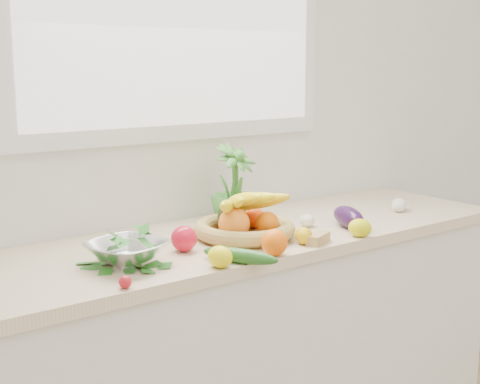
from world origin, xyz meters
TOP-DOWN VIEW (x-y plane):
  - back_wall at (0.00, 2.25)m, footprint 4.50×0.02m
  - counter_cabinet at (0.00, 1.95)m, footprint 2.20×0.58m
  - countertop at (0.00, 1.95)m, footprint 2.24×0.62m
  - orange_loose at (-0.01, 1.67)m, footprint 0.09×0.09m
  - lemon_a at (-0.22, 1.67)m, footprint 0.08×0.09m
  - lemon_b at (0.15, 1.72)m, footprint 0.08×0.09m
  - lemon_c at (0.36, 1.67)m, footprint 0.10×0.10m
  - apple at (-0.21, 1.87)m, footprint 0.10×0.10m
  - ginger at (0.19, 1.69)m, footprint 0.11×0.08m
  - garlic_a at (0.31, 1.88)m, footprint 0.07×0.07m
  - garlic_b at (0.79, 1.87)m, footprint 0.06×0.06m
  - garlic_c at (0.77, 1.85)m, footprint 0.06×0.06m
  - eggplant at (0.42, 1.78)m, footprint 0.13×0.20m
  - cucumber at (-0.14, 1.67)m, footprint 0.15×0.24m
  - radish at (-0.52, 1.67)m, footprint 0.04×0.04m
  - potted_herb at (0.13, 2.07)m, footprint 0.22×0.22m
  - fruit_basket at (0.04, 1.90)m, footprint 0.39×0.39m
  - colander_with_spinach at (-0.42, 1.85)m, footprint 0.28×0.28m

SIDE VIEW (x-z plane):
  - counter_cabinet at x=0.00m, z-range 0.00..0.86m
  - countertop at x=0.00m, z-range 0.86..0.90m
  - ginger at x=0.19m, z-range 0.90..0.93m
  - radish at x=-0.52m, z-range 0.90..0.93m
  - cucumber at x=-0.14m, z-range 0.90..0.94m
  - garlic_a at x=0.31m, z-range 0.90..0.95m
  - garlic_c at x=0.77m, z-range 0.90..0.95m
  - garlic_b at x=0.79m, z-range 0.90..0.95m
  - lemon_b at x=0.15m, z-range 0.90..0.96m
  - lemon_c at x=0.36m, z-range 0.90..0.96m
  - lemon_a at x=-0.22m, z-range 0.90..0.96m
  - eggplant at x=0.42m, z-range 0.90..0.98m
  - orange_loose at x=-0.01m, z-range 0.90..0.98m
  - apple at x=-0.21m, z-range 0.90..0.98m
  - fruit_basket at x=0.04m, z-range 0.86..1.04m
  - colander_with_spinach at x=-0.42m, z-range 0.90..1.02m
  - potted_herb at x=0.13m, z-range 0.88..1.19m
  - back_wall at x=0.00m, z-range 0.00..2.70m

